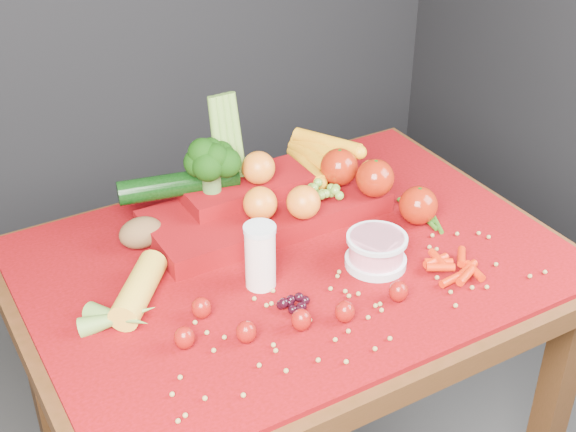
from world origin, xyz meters
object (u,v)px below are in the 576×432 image
table (293,299)px  produce_mound (277,192)px  milk_glass (260,254)px  yogurt_bowl (376,250)px

table → produce_mound: bearing=71.9°
table → milk_glass: (-0.10, -0.05, 0.18)m
produce_mound → milk_glass: bearing=-126.8°
milk_glass → yogurt_bowl: milk_glass is taller
yogurt_bowl → produce_mound: 0.27m
milk_glass → produce_mound: size_ratio=0.22×
table → produce_mound: size_ratio=1.79×
table → produce_mound: 0.23m
table → produce_mound: produce_mound is taller
yogurt_bowl → produce_mound: size_ratio=0.20×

